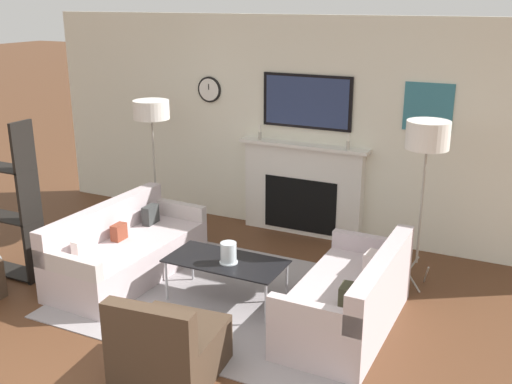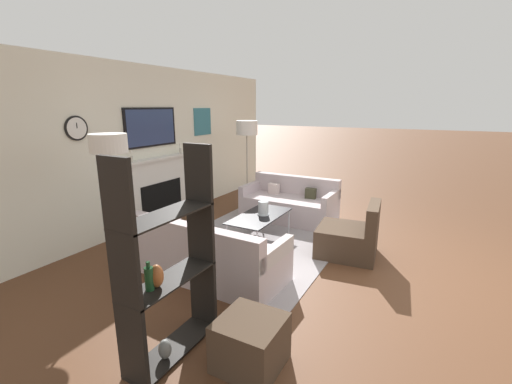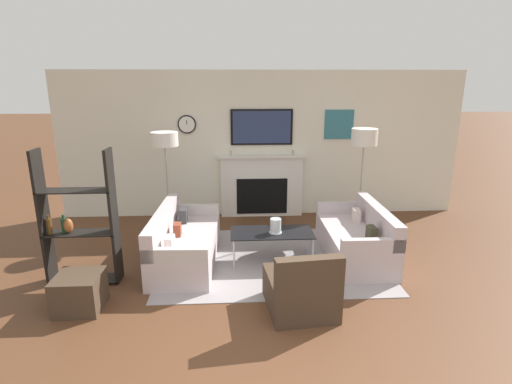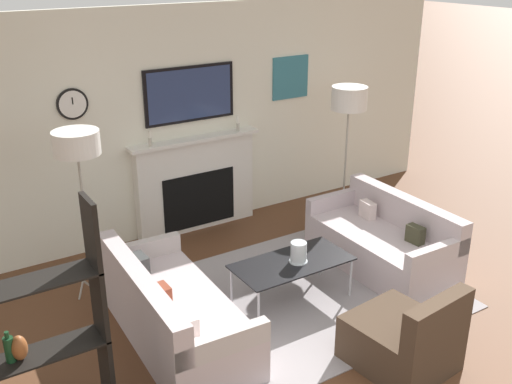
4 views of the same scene
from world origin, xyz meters
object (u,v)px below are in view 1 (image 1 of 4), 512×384
Objects in this scene: armchair at (169,350)px; shelf_unit at (0,205)px; floor_lamp_left at (151,112)px; floor_lamp_right at (428,137)px; coffee_table at (226,263)px; couch_left at (126,252)px; couch_right at (350,300)px; hurricane_candle at (229,254)px.

shelf_unit is (-2.68, 0.84, 0.53)m from armchair.
floor_lamp_right is at bearing 0.00° from floor_lamp_left.
couch_left is at bearing 177.93° from coffee_table.
coffee_table is at bearing -178.03° from couch_right.
couch_left is 1.27m from coffee_table.
coffee_table is 2.31m from floor_lamp_left.
armchair is 0.50× the size of shelf_unit.
floor_lamp_right reaches higher than floor_lamp_left.
couch_right is at bearing -108.34° from floor_lamp_right.
armchair is at bearing -127.64° from couch_right.
couch_left is 1.76m from floor_lamp_left.
floor_lamp_left reaches higher than armchair.
couch_left is 1.09× the size of shelf_unit.
coffee_table is at bearing -2.07° from couch_left.
floor_lamp_left is at bearing 158.87° from couch_right.
couch_left reaches higher than hurricane_candle.
floor_lamp_right is (3.25, 0.00, 0.01)m from floor_lamp_left.
coffee_table is at bearing 10.83° from shelf_unit.
shelf_unit reaches higher than couch_right.
hurricane_candle reaches higher than coffee_table.
floor_lamp_left reaches higher than coffee_table.
shelf_unit is at bearing -117.63° from floor_lamp_left.
hurricane_candle is at bearing 96.94° from armchair.
couch_left is 1.09× the size of floor_lamp_left.
floor_lamp_right reaches higher than couch_left.
couch_left reaches higher than coffee_table.
hurricane_candle is at bearing 9.92° from shelf_unit.
shelf_unit is at bearing -169.17° from coffee_table.
coffee_table is 0.13m from hurricane_candle.
couch_left is at bearing -71.85° from floor_lamp_left.
coffee_table is at bearing 145.03° from hurricane_candle.
couch_right is 1.43× the size of coffee_table.
floor_lamp_left is 0.98× the size of floor_lamp_right.
couch_left is at bearing 179.94° from couch_right.
armchair is at bearing -53.47° from floor_lamp_left.
shelf_unit is (-4.10, -1.63, -0.82)m from floor_lamp_right.
couch_right is (2.51, -0.00, 0.01)m from couch_left.
armchair is at bearing -119.83° from floor_lamp_right.
floor_lamp_right is at bearing 37.06° from hurricane_candle.
coffee_table is at bearing 98.75° from armchair.
hurricane_candle is 2.31m from floor_lamp_left.
couch_left is 2.51m from couch_right.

